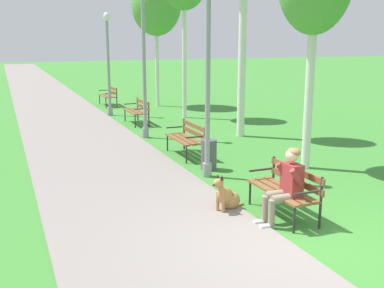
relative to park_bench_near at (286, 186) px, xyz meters
name	(u,v)px	position (x,y,z in m)	size (l,w,h in m)	color
ground_plane	(304,248)	(-0.45, -1.18, -0.51)	(120.00, 120.00, 0.00)	#3D8433
paved_path	(39,89)	(-2.22, 22.82, -0.49)	(3.30, 60.00, 0.04)	gray
park_bench_near	(286,186)	(0.00, 0.00, 0.00)	(0.55, 1.50, 0.85)	brown
park_bench_mid	(187,136)	(-0.01, 4.46, 0.00)	(0.55, 1.50, 0.85)	brown
park_bench_far	(138,109)	(0.08, 9.39, 0.00)	(0.55, 1.50, 0.85)	brown
park_bench_furthest	(109,94)	(0.14, 14.32, 0.00)	(0.55, 1.50, 0.85)	brown
person_seated_on_near_bench	(286,183)	(-0.21, -0.29, 0.17)	(0.74, 0.49, 1.25)	gray
dog_shepherd	(227,197)	(-0.83, 0.55, -0.25)	(0.79, 0.45, 0.71)	#B27F47
lamp_post_near	(208,68)	(-0.30, 2.59, 1.84)	(0.24, 0.24, 4.55)	gray
lamp_post_mid	(144,57)	(-0.36, 7.04, 1.91)	(0.24, 0.24, 4.68)	gray
lamp_post_far	(108,63)	(-0.42, 11.63, 1.51)	(0.24, 0.24, 3.91)	gray
birch_tree_fifth	(156,5)	(2.13, 13.43, 3.85)	(2.12, 2.32, 5.70)	silver
litter_bin	(209,155)	(-0.04, 3.08, -0.16)	(0.36, 0.36, 0.70)	#515156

